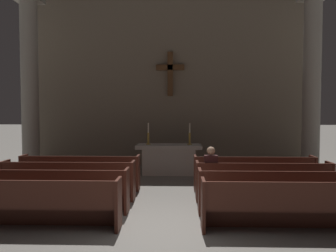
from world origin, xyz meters
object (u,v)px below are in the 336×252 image
altar (169,158)px  candlestick_right (190,138)px  pew_right_row_1 (291,206)px  candlestick_left (148,137)px  pew_left_row_1 (33,204)px  pew_left_row_3 (68,180)px  pew_right_row_4 (254,173)px  pew_left_row_2 (53,190)px  column_left_second (30,88)px  column_right_second (312,88)px  pew_right_row_3 (263,181)px  lone_worshipper (211,172)px  pew_left_row_4 (80,172)px  pew_right_row_2 (275,192)px

altar → candlestick_right: (0.70, 0.00, 0.71)m
pew_right_row_1 → candlestick_left: (-3.07, 5.49, 0.77)m
pew_left_row_1 → altar: size_ratio=1.47×
pew_left_row_3 → pew_right_row_4: 4.86m
pew_left_row_1 → pew_left_row_2: size_ratio=1.00×
column_left_second → candlestick_right: bearing=-1.0°
pew_right_row_1 → column_right_second: bearing=66.8°
pew_right_row_3 → candlestick_right: bearing=116.3°
pew_right_row_3 → pew_right_row_1: bearing=-90.0°
pew_right_row_3 → lone_worshipper: lone_worshipper is taller
candlestick_left → pew_right_row_4: bearing=-37.1°
pew_right_row_1 → lone_worshipper: 2.50m
pew_right_row_1 → column_left_second: bearing=141.9°
pew_left_row_1 → pew_right_row_4: bearing=33.7°
pew_left_row_4 → pew_right_row_3: (4.74, -1.06, 0.00)m
pew_left_row_4 → pew_right_row_4: bearing=0.0°
pew_left_row_2 → candlestick_left: (1.67, 4.44, 0.77)m
pew_right_row_3 → lone_worshipper: 1.28m
pew_left_row_4 → pew_right_row_4: 4.74m
altar → pew_left_row_4: bearing=-135.6°
pew_right_row_1 → pew_right_row_4: 3.17m
pew_left_row_3 → pew_right_row_2: bearing=-12.5°
pew_left_row_3 → lone_worshipper: size_ratio=2.45×
column_left_second → column_right_second: same height
pew_left_row_3 → altar: 4.13m
pew_left_row_3 → pew_right_row_4: bearing=12.5°
pew_left_row_1 → column_right_second: column_right_second is taller
pew_left_row_1 → column_left_second: (-2.40, 5.59, 2.44)m
pew_left_row_1 → pew_right_row_1: same height
candlestick_left → pew_right_row_3: bearing=-47.8°
pew_right_row_3 → pew_right_row_4: 1.06m
pew_left_row_4 → column_right_second: (7.14, 2.43, 2.44)m
column_right_second → candlestick_left: 5.72m
pew_right_row_3 → candlestick_right: 3.85m
pew_right_row_2 → lone_worshipper: lone_worshipper is taller
altar → lone_worshipper: lone_worshipper is taller
pew_left_row_1 → pew_right_row_3: (4.74, 2.11, 0.00)m
pew_right_row_1 → pew_right_row_2: (0.00, 1.06, 0.00)m
pew_right_row_4 → column_right_second: 4.19m
pew_left_row_4 → column_right_second: bearing=18.8°
pew_left_row_3 → pew_right_row_4: (4.74, 1.06, 0.00)m
pew_right_row_3 → candlestick_left: bearing=132.2°
pew_right_row_2 → column_right_second: 5.68m
altar → candlestick_right: 1.00m
pew_left_row_1 → lone_worshipper: size_ratio=2.45×
column_right_second → candlestick_left: column_right_second is taller
pew_left_row_3 → pew_right_row_3: 4.74m
column_right_second → pew_left_row_3: bearing=-154.0°
candlestick_left → pew_left_row_4: bearing=-125.7°
column_left_second → pew_right_row_2: bearing=-32.4°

